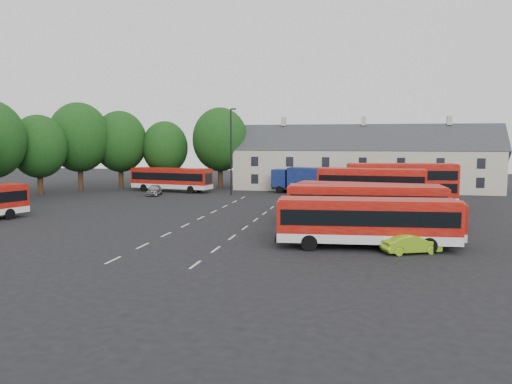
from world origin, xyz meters
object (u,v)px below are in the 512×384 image
(lime_car, at_px, (411,244))
(box_truck, at_px, (303,179))
(bus_row_a, at_px, (367,219))
(bus_dd_south, at_px, (371,187))
(lamppost, at_px, (231,149))
(silver_car, at_px, (154,190))

(lime_car, bearing_deg, box_truck, -6.70)
(bus_row_a, xyz_separation_m, bus_dd_south, (0.49, 17.05, 0.45))
(box_truck, height_order, lime_car, box_truck)
(bus_row_a, relative_size, lamppost, 1.06)
(lime_car, bearing_deg, bus_row_a, 48.09)
(bus_dd_south, xyz_separation_m, box_truck, (-8.35, 14.81, -0.48))
(silver_car, distance_m, lamppost, 10.93)
(silver_car, xyz_separation_m, lime_car, (28.48, -26.66, -0.07))
(bus_row_a, xyz_separation_m, silver_car, (-25.81, 25.82, -1.26))
(bus_dd_south, distance_m, lime_car, 18.11)
(box_truck, bearing_deg, lamppost, -144.11)
(bus_dd_south, distance_m, silver_car, 27.77)
(box_truck, distance_m, lime_car, 34.38)
(lamppost, bearing_deg, lime_car, -56.60)
(silver_car, height_order, lime_car, silver_car)
(lamppost, bearing_deg, bus_dd_south, -33.24)
(bus_row_a, relative_size, lime_car, 3.19)
(silver_car, distance_m, lime_car, 39.01)
(box_truck, xyz_separation_m, lime_car, (10.53, -32.70, -1.30))
(lime_car, distance_m, lamppost, 35.09)
(bus_row_a, bearing_deg, lamppost, 114.82)
(box_truck, bearing_deg, bus_row_a, -63.74)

